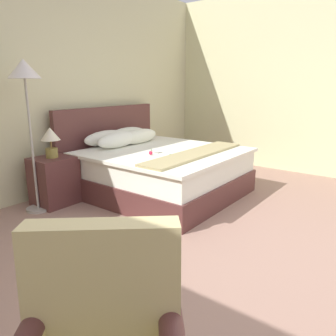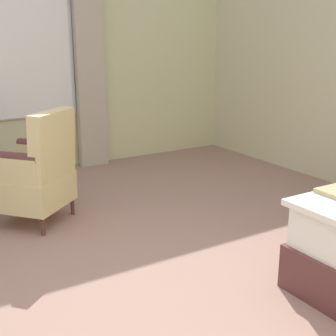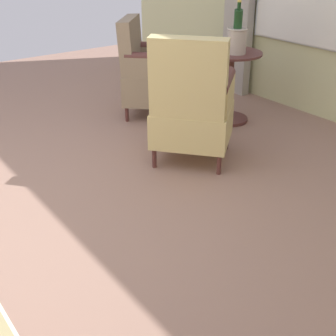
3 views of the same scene
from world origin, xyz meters
name	(u,v)px [view 1 (image 1 of 3)]	position (x,y,z in m)	size (l,w,h in m)	color
ground_plane	(272,279)	(0.00, 0.00, 0.00)	(8.26, 8.26, 0.00)	#9C7667
wall_headboard_side	(27,83)	(0.00, 3.21, 1.48)	(6.88, 0.12, 2.97)	beige
bed	(156,167)	(1.11, 2.07, 0.35)	(1.89, 2.06, 1.14)	#562D2C
nightstand	(54,181)	(-0.02, 2.78, 0.30)	(0.51, 0.43, 0.60)	#562D2C
bedside_lamp	(51,138)	(-0.02, 2.78, 0.84)	(0.23, 0.23, 0.37)	olive
floor_lamp_brass	(25,84)	(-0.28, 2.76, 1.47)	(0.35, 0.35, 1.73)	#B4AEA5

